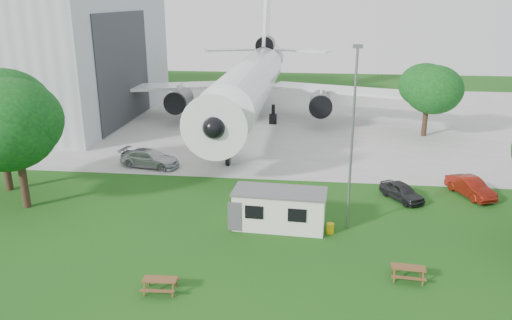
# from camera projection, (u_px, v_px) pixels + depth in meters

# --- Properties ---
(ground) EXTENTS (160.00, 160.00, 0.00)m
(ground) POSITION_uv_depth(u_px,v_px,m) (208.00, 268.00, 28.64)
(ground) COLOR #225B16
(concrete_apron) EXTENTS (120.00, 46.00, 0.03)m
(concrete_apron) POSITION_uv_depth(u_px,v_px,m) (269.00, 118.00, 64.54)
(concrete_apron) COLOR #B7B7B2
(concrete_apron) RESTS_ON ground
(airliner) EXTENTS (46.36, 47.73, 17.69)m
(airliner) POSITION_uv_depth(u_px,v_px,m) (251.00, 80.00, 61.12)
(airliner) COLOR white
(airliner) RESTS_ON ground
(site_cabin) EXTENTS (6.83, 3.07, 2.62)m
(site_cabin) POSITION_uv_depth(u_px,v_px,m) (280.00, 209.00, 33.37)
(site_cabin) COLOR silver
(site_cabin) RESTS_ON ground
(picnic_west) EXTENTS (1.87, 1.58, 0.76)m
(picnic_west) POSITION_uv_depth(u_px,v_px,m) (161.00, 291.00, 26.30)
(picnic_west) COLOR brown
(picnic_west) RESTS_ON ground
(picnic_east) EXTENTS (1.93, 1.66, 0.76)m
(picnic_east) POSITION_uv_depth(u_px,v_px,m) (407.00, 279.00, 27.47)
(picnic_east) COLOR brown
(picnic_east) RESTS_ON ground
(lamp_mast) EXTENTS (0.16, 0.16, 12.00)m
(lamp_mast) POSITION_uv_depth(u_px,v_px,m) (352.00, 142.00, 31.75)
(lamp_mast) COLOR slate
(lamp_mast) RESTS_ON ground
(tree_west_small) EXTENTS (7.30, 7.30, 9.68)m
(tree_west_small) POSITION_uv_depth(u_px,v_px,m) (16.00, 128.00, 35.15)
(tree_west_small) COLOR #382619
(tree_west_small) RESTS_ON ground
(tree_far_apron) EXTENTS (6.34, 6.34, 8.40)m
(tree_far_apron) POSITION_uv_depth(u_px,v_px,m) (428.00, 90.00, 54.55)
(tree_far_apron) COLOR #382619
(tree_far_apron) RESTS_ON ground
(car_ne_hatch) EXTENTS (3.40, 4.15, 1.33)m
(car_ne_hatch) POSITION_uv_depth(u_px,v_px,m) (402.00, 192.00, 38.12)
(car_ne_hatch) COLOR black
(car_ne_hatch) RESTS_ON ground
(car_ne_sedan) EXTENTS (3.17, 4.70, 1.47)m
(car_ne_sedan) POSITION_uv_depth(u_px,v_px,m) (470.00, 187.00, 38.81)
(car_ne_sedan) COLOR maroon
(car_ne_sedan) RESTS_ON ground
(car_apron_van) EXTENTS (5.84, 3.22, 1.60)m
(car_apron_van) POSITION_uv_depth(u_px,v_px,m) (150.00, 158.00, 45.57)
(car_apron_van) COLOR #ACAEB3
(car_apron_van) RESTS_ON ground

